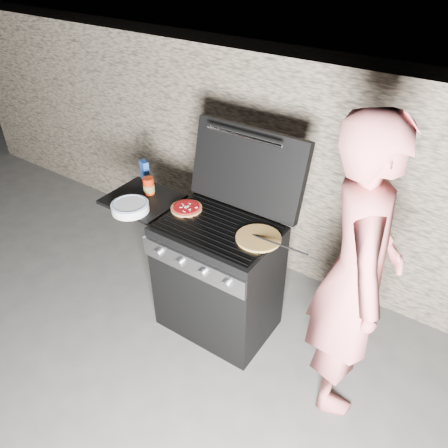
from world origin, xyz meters
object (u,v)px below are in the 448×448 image
Objects in this scene: sauce_jar at (149,186)px; person at (356,275)px; gas_grill at (191,265)px; pizza_topped at (186,208)px.

person is at bearing -3.13° from sauce_jar.
person is (1.19, -0.01, 0.50)m from gas_grill.
sauce_jar is at bearing 169.49° from gas_grill.
person is (1.23, -0.06, 0.03)m from pizza_topped.
pizza_topped is at bearing -4.37° from sauce_jar.
gas_grill is 6.13× the size of pizza_topped.
pizza_topped is 0.37m from sauce_jar.
gas_grill is 1.29m from person.
person reaches higher than gas_grill.
person is (1.60, -0.09, -0.01)m from sauce_jar.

